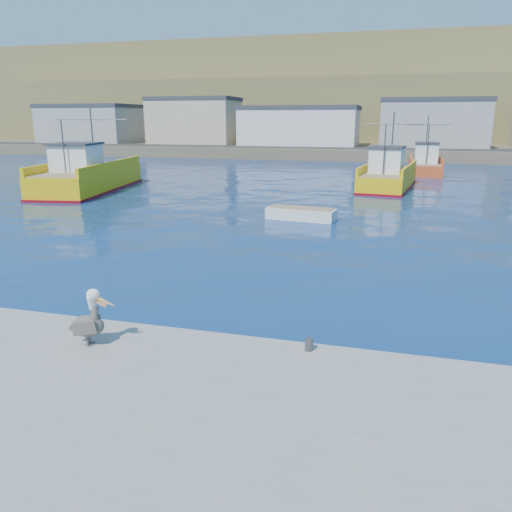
# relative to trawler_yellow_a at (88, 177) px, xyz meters

# --- Properties ---
(ground) EXTENTS (260.00, 260.00, 0.00)m
(ground) POSITION_rel_trawler_yellow_a_xyz_m (19.67, -22.25, -1.15)
(ground) COLOR #071A58
(ground) RESTS_ON ground
(dock) EXTENTS (70.00, 12.00, 0.50)m
(dock) POSITION_rel_trawler_yellow_a_xyz_m (19.67, -31.25, -0.90)
(dock) COLOR gray
(dock) RESTS_ON ground
(dock_bollards) EXTENTS (36.20, 0.20, 0.30)m
(dock_bollards) POSITION_rel_trawler_yellow_a_xyz_m (20.27, -25.65, -0.50)
(dock_bollards) COLOR #4C4C4C
(dock_bollards) RESTS_ON dock
(far_shore) EXTENTS (200.00, 81.00, 24.00)m
(far_shore) POSITION_rel_trawler_yellow_a_xyz_m (19.68, 86.95, 7.82)
(far_shore) COLOR brown
(far_shore) RESTS_ON ground
(trawler_yellow_a) EXTENTS (6.51, 13.91, 6.78)m
(trawler_yellow_a) POSITION_rel_trawler_yellow_a_xyz_m (0.00, 0.00, 0.00)
(trawler_yellow_a) COLOR #E1B20A
(trawler_yellow_a) RESTS_ON ground
(trawler_yellow_b) EXTENTS (5.15, 11.02, 6.43)m
(trawler_yellow_b) POSITION_rel_trawler_yellow_a_xyz_m (23.98, 7.91, -0.15)
(trawler_yellow_b) COLOR #E1B20A
(trawler_yellow_b) RESTS_ON ground
(boat_orange) EXTENTS (4.55, 8.69, 6.13)m
(boat_orange) POSITION_rel_trawler_yellow_a_xyz_m (27.70, 21.00, -0.11)
(boat_orange) COLOR #CB471F
(boat_orange) RESTS_ON ground
(skiff_left) EXTENTS (4.15, 1.96, 0.87)m
(skiff_left) POSITION_rel_trawler_yellow_a_xyz_m (-0.52, -0.42, -0.88)
(skiff_left) COLOR silver
(skiff_left) RESTS_ON ground
(skiff_mid) EXTENTS (4.22, 1.97, 0.88)m
(skiff_mid) POSITION_rel_trawler_yellow_a_xyz_m (19.26, -7.54, -0.87)
(skiff_mid) COLOR silver
(skiff_mid) RESTS_ON ground
(pelican) EXTENTS (1.15, 0.66, 1.43)m
(pelican) POSITION_rel_trawler_yellow_a_xyz_m (17.52, -26.72, -0.04)
(pelican) COLOR #595451
(pelican) RESTS_ON dock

